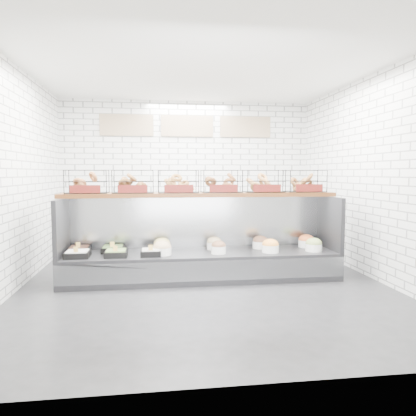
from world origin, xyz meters
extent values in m
plane|color=black|center=(0.00, 0.00, 0.00)|extent=(5.50, 5.50, 0.00)
cube|color=silver|center=(0.00, 2.75, 1.50)|extent=(5.00, 0.02, 3.00)
cube|color=silver|center=(-2.50, 0.00, 1.50)|extent=(0.02, 5.50, 3.00)
cube|color=silver|center=(2.50, 0.00, 1.50)|extent=(0.02, 5.50, 3.00)
cube|color=white|center=(0.00, 0.00, 3.00)|extent=(5.00, 5.50, 0.02)
cube|color=tan|center=(-1.20, 2.72, 2.50)|extent=(1.05, 0.03, 0.42)
cube|color=tan|center=(0.00, 2.72, 2.50)|extent=(1.05, 0.03, 0.42)
cube|color=tan|center=(1.20, 2.72, 2.50)|extent=(1.05, 0.03, 0.42)
cube|color=black|center=(0.00, 0.30, 0.20)|extent=(4.00, 0.90, 0.40)
cube|color=#93969B|center=(0.00, -0.14, 0.22)|extent=(4.00, 0.03, 0.28)
cube|color=#93969B|center=(0.00, 0.71, 0.80)|extent=(4.00, 0.08, 0.80)
cube|color=black|center=(-1.97, 0.30, 0.80)|extent=(0.06, 0.90, 0.80)
cube|color=black|center=(1.97, 0.30, 0.80)|extent=(0.06, 0.90, 0.80)
cube|color=black|center=(-1.74, 0.14, 0.44)|extent=(0.33, 0.33, 0.08)
cube|color=white|center=(-1.74, 0.14, 0.48)|extent=(0.28, 0.28, 0.04)
cube|color=#FBC457|center=(-1.74, 0.02, 0.53)|extent=(0.06, 0.01, 0.08)
cube|color=black|center=(-1.77, 0.48, 0.44)|extent=(0.29, 0.29, 0.08)
cube|color=brown|center=(-1.77, 0.48, 0.48)|extent=(0.25, 0.25, 0.04)
cube|color=#FBC457|center=(-1.77, 0.37, 0.53)|extent=(0.06, 0.01, 0.08)
cube|color=black|center=(-1.22, 0.12, 0.44)|extent=(0.31, 0.31, 0.08)
cube|color=#7B9B4F|center=(-1.22, 0.12, 0.48)|extent=(0.26, 0.26, 0.04)
cube|color=#FBC457|center=(-1.22, 0.01, 0.53)|extent=(0.06, 0.01, 0.08)
cube|color=black|center=(-1.29, 0.45, 0.44)|extent=(0.32, 0.32, 0.08)
cube|color=#608342|center=(-1.29, 0.45, 0.48)|extent=(0.27, 0.27, 0.04)
cube|color=#FBC457|center=(-1.29, 0.34, 0.53)|extent=(0.06, 0.01, 0.08)
cube|color=black|center=(-0.74, 0.11, 0.44)|extent=(0.28, 0.28, 0.08)
cube|color=silver|center=(-0.74, 0.11, 0.48)|extent=(0.24, 0.24, 0.04)
cube|color=#FBC457|center=(-0.74, 0.01, 0.53)|extent=(0.06, 0.01, 0.08)
cylinder|color=white|center=(-0.58, 0.15, 0.46)|extent=(0.26, 0.26, 0.11)
ellipsoid|color=tan|center=(-0.58, 0.15, 0.52)|extent=(0.26, 0.26, 0.18)
cylinder|color=white|center=(-0.58, 0.44, 0.46)|extent=(0.25, 0.25, 0.11)
ellipsoid|color=#F0DC7A|center=(-0.58, 0.44, 0.52)|extent=(0.24, 0.24, 0.17)
cylinder|color=white|center=(0.22, 0.13, 0.46)|extent=(0.21, 0.21, 0.11)
ellipsoid|color=brown|center=(0.22, 0.13, 0.52)|extent=(0.21, 0.21, 0.15)
cylinder|color=white|center=(0.21, 0.46, 0.46)|extent=(0.23, 0.23, 0.11)
ellipsoid|color=tan|center=(0.21, 0.46, 0.52)|extent=(0.23, 0.23, 0.16)
cylinder|color=white|center=(0.99, 0.12, 0.46)|extent=(0.25, 0.25, 0.11)
ellipsoid|color=orange|center=(0.99, 0.12, 0.52)|extent=(0.24, 0.24, 0.17)
cylinder|color=white|center=(0.93, 0.45, 0.46)|extent=(0.24, 0.24, 0.11)
ellipsoid|color=brown|center=(0.93, 0.45, 0.52)|extent=(0.23, 0.23, 0.16)
cylinder|color=white|center=(1.65, 0.12, 0.46)|extent=(0.24, 0.24, 0.11)
ellipsoid|color=#83974D|center=(1.65, 0.12, 0.52)|extent=(0.24, 0.24, 0.17)
cylinder|color=white|center=(1.67, 0.46, 0.46)|extent=(0.25, 0.25, 0.11)
ellipsoid|color=orange|center=(1.67, 0.46, 0.52)|extent=(0.24, 0.24, 0.17)
cube|color=#44220E|center=(0.00, 0.52, 1.23)|extent=(4.10, 0.50, 0.06)
cube|color=black|center=(-1.64, 0.52, 1.43)|extent=(0.60, 0.38, 0.34)
cube|color=#53130F|center=(-1.64, 0.32, 1.33)|extent=(0.42, 0.02, 0.11)
cube|color=black|center=(-0.99, 0.52, 1.43)|extent=(0.60, 0.38, 0.34)
cube|color=#53130F|center=(-0.99, 0.32, 1.33)|extent=(0.42, 0.02, 0.11)
cube|color=black|center=(-0.33, 0.52, 1.43)|extent=(0.60, 0.38, 0.34)
cube|color=#53130F|center=(-0.33, 0.32, 1.33)|extent=(0.42, 0.02, 0.11)
cube|color=black|center=(0.33, 0.52, 1.43)|extent=(0.60, 0.38, 0.34)
cube|color=#53130F|center=(0.33, 0.32, 1.33)|extent=(0.42, 0.02, 0.11)
cube|color=black|center=(0.99, 0.52, 1.43)|extent=(0.60, 0.38, 0.34)
cube|color=#53130F|center=(0.99, 0.32, 1.33)|extent=(0.42, 0.02, 0.11)
cube|color=black|center=(1.64, 0.52, 1.43)|extent=(0.60, 0.38, 0.34)
cube|color=#53130F|center=(1.64, 0.32, 1.33)|extent=(0.42, 0.02, 0.11)
cube|color=#93969B|center=(0.00, 2.43, 0.45)|extent=(4.00, 0.60, 0.90)
cube|color=black|center=(-1.14, 2.41, 1.02)|extent=(0.40, 0.30, 0.24)
cube|color=silver|center=(-0.55, 2.38, 0.99)|extent=(0.35, 0.28, 0.18)
cylinder|color=#C94E32|center=(0.44, 2.51, 1.01)|extent=(0.09, 0.09, 0.22)
cube|color=black|center=(1.47, 2.42, 1.05)|extent=(0.30, 0.30, 0.30)
camera|label=1|loc=(-0.70, -5.54, 1.56)|focal=35.00mm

